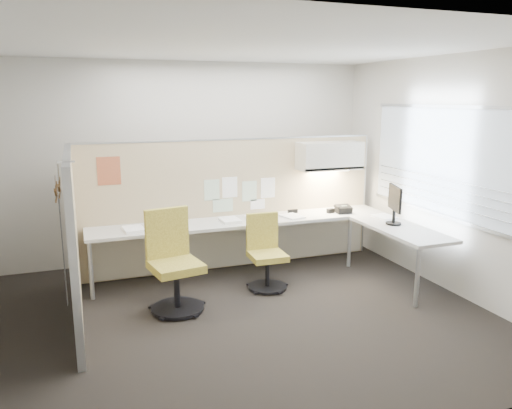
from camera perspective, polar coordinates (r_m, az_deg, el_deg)
name	(u,v)px	position (r m, az deg, el deg)	size (l,w,h in m)	color
floor	(229,318)	(5.48, -3.10, -12.82)	(5.50, 4.50, 0.01)	black
ceiling	(226,44)	(4.99, -3.49, 17.87)	(5.50, 4.50, 0.01)	white
wall_back	(182,162)	(7.21, -8.45, 4.81)	(5.50, 0.02, 2.80)	beige
wall_front	(336,253)	(3.02, 9.14, -5.46)	(5.50, 0.02, 2.80)	beige
wall_right	(448,175)	(6.39, 21.09, 3.19)	(0.02, 4.50, 2.80)	beige
window_pane	(447,162)	(6.36, 21.02, 4.52)	(0.01, 2.80, 1.30)	#A1B0BB
partition_back	(233,204)	(6.81, -2.67, 0.01)	(4.10, 0.06, 1.75)	tan
partition_left	(74,240)	(5.45, -20.10, -3.82)	(0.06, 2.20, 1.75)	tan
desk	(271,230)	(6.56, 1.77, -2.90)	(4.00, 2.07, 0.73)	beige
overhead_bin	(330,156)	(7.03, 8.41, 5.53)	(0.90, 0.36, 0.38)	beige
task_light_strip	(329,171)	(7.06, 8.35, 3.84)	(0.60, 0.06, 0.02)	#FFEABF
pinned_papers	(239,193)	(6.77, -1.96, 1.31)	(1.01, 0.00, 0.47)	#8CBF8C
poster	(109,171)	(6.40, -16.47, 3.70)	(0.28, 0.00, 0.35)	#FF5B20
chair_left	(173,264)	(5.58, -9.43, -6.77)	(0.60, 0.62, 1.10)	black
chair_right	(266,254)	(6.14, 1.11, -5.73)	(0.48, 0.48, 0.90)	black
monitor	(395,202)	(6.48, 15.56, 0.22)	(0.19, 0.45, 0.49)	black
phone	(343,209)	(7.03, 9.92, -0.54)	(0.23, 0.21, 0.12)	black
stapler	(293,211)	(6.95, 4.22, -0.77)	(0.14, 0.04, 0.05)	black
tape_dispenser	(331,211)	(7.01, 8.52, -0.72)	(0.10, 0.06, 0.06)	black
coat_hook	(59,203)	(4.57, -21.59, 0.20)	(0.18, 0.42, 1.26)	silver
paper_stack_0	(134,229)	(6.19, -13.82, -2.78)	(0.23, 0.30, 0.03)	white
paper_stack_1	(230,220)	(6.45, -3.02, -1.82)	(0.23, 0.30, 0.04)	white
paper_stack_2	(255,218)	(6.64, -0.13, -1.50)	(0.23, 0.30, 0.01)	white
paper_stack_3	(292,216)	(6.71, 4.19, -1.37)	(0.23, 0.30, 0.02)	white
paper_stack_4	(384,217)	(6.87, 14.44, -1.38)	(0.23, 0.30, 0.02)	white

